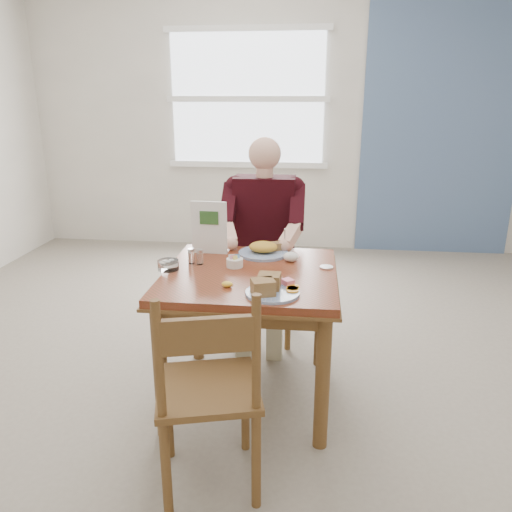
# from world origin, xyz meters

# --- Properties ---
(floor) EXTENTS (6.00, 6.00, 0.00)m
(floor) POSITION_xyz_m (0.00, 0.00, 0.00)
(floor) COLOR slate
(floor) RESTS_ON ground
(wall_back) EXTENTS (5.50, 0.00, 5.50)m
(wall_back) POSITION_xyz_m (0.00, 3.00, 1.40)
(wall_back) COLOR beige
(wall_back) RESTS_ON ground
(accent_panel) EXTENTS (1.60, 0.02, 2.80)m
(accent_panel) POSITION_xyz_m (1.60, 2.98, 1.40)
(accent_panel) COLOR #4B648B
(accent_panel) RESTS_ON ground
(lemon_wedge) EXTENTS (0.06, 0.05, 0.03)m
(lemon_wedge) POSITION_xyz_m (-0.08, -0.24, 0.76)
(lemon_wedge) COLOR yellow
(lemon_wedge) RESTS_ON table
(napkin) EXTENTS (0.10, 0.08, 0.05)m
(napkin) POSITION_xyz_m (0.21, 0.19, 0.78)
(napkin) COLOR white
(napkin) RESTS_ON table
(metal_dish) EXTENTS (0.07, 0.07, 0.01)m
(metal_dish) POSITION_xyz_m (0.40, 0.10, 0.75)
(metal_dish) COLOR silver
(metal_dish) RESTS_ON table
(window) EXTENTS (1.72, 0.04, 1.42)m
(window) POSITION_xyz_m (-0.40, 2.97, 1.60)
(window) COLOR white
(window) RESTS_ON wall_back
(table) EXTENTS (0.92, 0.92, 0.75)m
(table) POSITION_xyz_m (0.00, 0.00, 0.64)
(table) COLOR maroon
(table) RESTS_ON ground
(chair_far) EXTENTS (0.42, 0.42, 0.95)m
(chair_far) POSITION_xyz_m (0.00, 0.80, 0.48)
(chair_far) COLOR brown
(chair_far) RESTS_ON ground
(chair_near) EXTENTS (0.51, 0.51, 0.95)m
(chair_near) POSITION_xyz_m (-0.08, -0.72, 0.48)
(chair_near) COLOR brown
(chair_near) RESTS_ON ground
(diner) EXTENTS (0.53, 0.56, 1.39)m
(diner) POSITION_xyz_m (0.00, 0.71, 0.81)
(diner) COLOR tan
(diner) RESTS_ON chair_far
(near_plate) EXTENTS (0.30, 0.30, 0.08)m
(near_plate) POSITION_xyz_m (0.13, -0.30, 0.78)
(near_plate) COLOR white
(near_plate) RESTS_ON table
(far_plate) EXTENTS (0.38, 0.38, 0.08)m
(far_plate) POSITION_xyz_m (0.04, 0.30, 0.78)
(far_plate) COLOR white
(far_plate) RESTS_ON table
(caddy) EXTENTS (0.12, 0.12, 0.07)m
(caddy) POSITION_xyz_m (-0.09, 0.06, 0.77)
(caddy) COLOR white
(caddy) RESTS_ON table
(shakers) EXTENTS (0.09, 0.05, 0.09)m
(shakers) POSITION_xyz_m (-0.31, 0.09, 0.79)
(shakers) COLOR white
(shakers) RESTS_ON table
(creamer) EXTENTS (0.13, 0.13, 0.05)m
(creamer) POSITION_xyz_m (-0.44, -0.02, 0.78)
(creamer) COLOR white
(creamer) RESTS_ON table
(menu) EXTENTS (0.21, 0.03, 0.31)m
(menu) POSITION_xyz_m (-0.27, 0.29, 0.91)
(menu) COLOR white
(menu) RESTS_ON table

